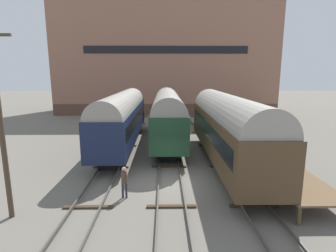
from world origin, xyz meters
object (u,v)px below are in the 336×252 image
train_car_navy (122,116)px  bench (268,153)px  train_car_green (167,113)px  train_car_brown (227,126)px  utility_pole (0,116)px  person_worker (124,179)px

train_car_navy → bench: size_ratio=12.21×
train_car_navy → train_car_green: train_car_green is taller
train_car_brown → bench: bearing=-38.3°
train_car_brown → utility_pole: utility_pole is taller
train_car_navy → train_car_green: 4.71m
train_car_brown → utility_pole: 14.28m
train_car_brown → train_car_green: size_ratio=0.96×
train_car_green → person_worker: bearing=-101.4°
train_car_green → bench: 11.73m
person_worker → utility_pole: (-5.20, -1.91, 3.87)m
bench → person_worker: bench is taller
train_car_green → bench: train_car_green is taller
bench → train_car_brown: bearing=141.7°
train_car_navy → utility_pole: bearing=-105.0°
train_car_green → person_worker: size_ratio=9.41×
person_worker → utility_pole: size_ratio=0.19×
bench → utility_pole: (-14.57, -5.36, 3.48)m
train_car_navy → person_worker: size_ratio=9.40×
train_car_navy → train_car_green: bearing=23.1°
utility_pole → bench: bearing=20.2°
utility_pole → person_worker: bearing=20.2°
train_car_brown → train_car_navy: size_ratio=0.96×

